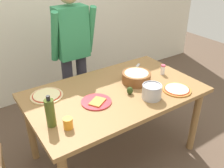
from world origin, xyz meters
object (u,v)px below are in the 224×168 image
person_cook (73,49)px  steel_pot (152,91)px  pizza_raw_on_board (47,95)px  salt_shaker (163,70)px  cup_orange (68,123)px  popcorn_bowl (136,76)px  avocado (130,91)px  olive_oil_bottle (50,113)px  chef_knife (134,70)px  pizza_cooked_on_tray (177,89)px  plate_with_slice (97,102)px  dining_table (115,99)px

person_cook → steel_pot: 1.07m
pizza_raw_on_board → salt_shaker: size_ratio=2.71×
person_cook → cup_orange: bearing=-118.3°
popcorn_bowl → steel_pot: bearing=-103.6°
person_cook → popcorn_bowl: 0.80m
cup_orange → avocado: size_ratio=1.21×
person_cook → pizza_raw_on_board: size_ratio=5.65×
pizza_raw_on_board → salt_shaker: salt_shaker is taller
olive_oil_bottle → chef_knife: bearing=19.8°
pizza_cooked_on_tray → chef_knife: bearing=97.0°
popcorn_bowl → chef_knife: size_ratio=1.09×
pizza_cooked_on_tray → plate_with_slice: (-0.72, 0.24, -0.00)m
plate_with_slice → cup_orange: 0.39m
pizza_raw_on_board → pizza_cooked_on_tray: (1.04, -0.57, 0.00)m
pizza_raw_on_board → salt_shaker: bearing=-12.3°
pizza_raw_on_board → steel_pot: 0.93m
chef_knife → salt_shaker: bearing=-50.5°
plate_with_slice → pizza_raw_on_board: bearing=133.5°
pizza_raw_on_board → steel_pot: bearing=-35.5°
avocado → steel_pot: bearing=-54.0°
dining_table → plate_with_slice: size_ratio=6.15×
pizza_cooked_on_tray → avocado: size_ratio=3.75×
steel_pot → avocado: steel_pot is taller
salt_shaker → chef_knife: salt_shaker is taller
popcorn_bowl → olive_oil_bottle: bearing=-169.2°
salt_shaker → steel_pot: bearing=-145.2°
plate_with_slice → person_cook: bearing=76.6°
person_cook → salt_shaker: person_cook is taller
plate_with_slice → cup_orange: bearing=-152.9°
person_cook → popcorn_bowl: person_cook is taller
person_cook → olive_oil_bottle: (-0.63, -0.91, -0.07)m
pizza_raw_on_board → popcorn_bowl: size_ratio=1.02×
steel_pot → cup_orange: bearing=178.0°
popcorn_bowl → avocado: size_ratio=4.00×
pizza_cooked_on_tray → steel_pot: 0.29m
person_cook → plate_with_slice: size_ratio=6.23×
salt_shaker → chef_knife: (-0.19, 0.23, -0.05)m
dining_table → popcorn_bowl: popcorn_bowl is taller
steel_pot → salt_shaker: (0.41, 0.28, -0.01)m
pizza_cooked_on_tray → plate_with_slice: size_ratio=1.01×
plate_with_slice → popcorn_bowl: 0.52m
dining_table → steel_pot: steel_pot is taller
olive_oil_bottle → pizza_cooked_on_tray: bearing=-7.9°
dining_table → plate_with_slice: 0.27m
person_cook → olive_oil_bottle: person_cook is taller
dining_table → chef_knife: bearing=30.1°
plate_with_slice → cup_orange: cup_orange is taller
pizza_cooked_on_tray → avocado: avocado is taller
cup_orange → dining_table: bearing=23.0°
pizza_cooked_on_tray → avocado: 0.44m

